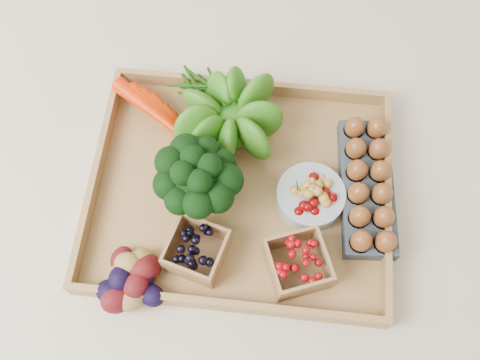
# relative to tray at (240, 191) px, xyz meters

# --- Properties ---
(ground) EXTENTS (4.00, 4.00, 0.00)m
(ground) POSITION_rel_tray_xyz_m (0.00, 0.00, -0.01)
(ground) COLOR beige
(ground) RESTS_ON ground
(tray) EXTENTS (0.55, 0.45, 0.01)m
(tray) POSITION_rel_tray_xyz_m (0.00, 0.00, 0.00)
(tray) COLOR #A27844
(tray) RESTS_ON ground
(carrots) EXTENTS (0.22, 0.16, 0.05)m
(carrots) POSITION_rel_tray_xyz_m (-0.12, 0.08, 0.03)
(carrots) COLOR red
(carrots) RESTS_ON tray
(lettuce) EXTENTS (0.14, 0.14, 0.14)m
(lettuce) POSITION_rel_tray_xyz_m (-0.03, 0.11, 0.08)
(lettuce) COLOR #234E0C
(lettuce) RESTS_ON tray
(broccoli) EXTENTS (0.15, 0.15, 0.12)m
(broccoli) POSITION_rel_tray_xyz_m (-0.07, -0.03, 0.07)
(broccoli) COLOR black
(broccoli) RESTS_ON tray
(cherry_bowl) EXTENTS (0.13, 0.13, 0.03)m
(cherry_bowl) POSITION_rel_tray_xyz_m (0.13, -0.01, 0.02)
(cherry_bowl) COLOR #8C9EA5
(cherry_bowl) RESTS_ON tray
(egg_carton) EXTENTS (0.11, 0.27, 0.03)m
(egg_carton) POSITION_rel_tray_xyz_m (0.23, 0.02, 0.02)
(egg_carton) COLOR #343A43
(egg_carton) RESTS_ON tray
(potatoes) EXTENTS (0.13, 0.13, 0.07)m
(potatoes) POSITION_rel_tray_xyz_m (-0.16, -0.19, 0.04)
(potatoes) COLOR #460B0E
(potatoes) RESTS_ON tray
(punnet_blackberry) EXTENTS (0.11, 0.11, 0.06)m
(punnet_blackberry) POSITION_rel_tray_xyz_m (-0.06, -0.13, 0.04)
(punnet_blackberry) COLOR black
(punnet_blackberry) RESTS_ON tray
(punnet_raspberry) EXTENTS (0.13, 0.13, 0.07)m
(punnet_raspberry) POSITION_rel_tray_xyz_m (0.11, -0.14, 0.04)
(punnet_raspberry) COLOR #760509
(punnet_raspberry) RESTS_ON tray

